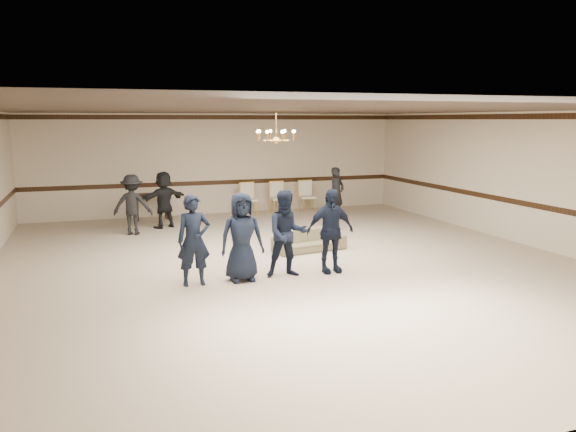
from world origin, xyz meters
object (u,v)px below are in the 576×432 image
at_px(boy_b, 242,237).
at_px(banquet_chair_left, 249,199).
at_px(boy_a, 194,240).
at_px(boy_d, 330,231).
at_px(adult_left, 132,205).
at_px(banquet_chair_right, 307,197).
at_px(adult_right, 337,194).
at_px(chandelier, 276,126).
at_px(settee, 309,240).
at_px(boy_c, 287,234).
at_px(banquet_chair_mid, 279,198).
at_px(console_table, 152,206).
at_px(adult_mid, 164,200).

relative_size(boy_b, banquet_chair_left, 1.65).
height_order(boy_a, boy_d, same).
relative_size(adult_left, banquet_chair_right, 1.57).
relative_size(boy_d, adult_right, 1.05).
height_order(boy_d, banquet_chair_right, boy_d).
height_order(chandelier, settee, chandelier).
bearing_deg(boy_a, adult_left, 97.98).
height_order(boy_b, boy_c, same).
bearing_deg(banquet_chair_mid, console_table, 179.08).
distance_m(boy_a, settee, 3.59).
relative_size(settee, adult_mid, 1.06).
relative_size(boy_c, adult_right, 1.05).
bearing_deg(settee, banquet_chair_mid, 70.21).
bearing_deg(chandelier, banquet_chair_right, 62.12).
bearing_deg(boy_c, banquet_chair_right, 73.70).
relative_size(boy_a, console_table, 1.75).
relative_size(boy_a, boy_c, 1.00).
bearing_deg(console_table, adult_left, -112.11).
xyz_separation_m(settee, console_table, (-3.02, 5.43, 0.16)).
distance_m(chandelier, banquet_chair_right, 6.41).
height_order(settee, adult_left, adult_left).
height_order(boy_c, console_table, boy_c).
xyz_separation_m(chandelier, banquet_chair_right, (2.79, 5.27, -2.37)).
bearing_deg(boy_c, boy_a, -172.28).
bearing_deg(boy_b, adult_left, 107.64).
bearing_deg(console_table, boy_a, -94.01).
relative_size(adult_mid, banquet_chair_mid, 1.57).
bearing_deg(chandelier, adult_right, 49.39).
bearing_deg(adult_mid, boy_b, 72.95).
xyz_separation_m(boy_d, banquet_chair_right, (2.27, 7.12, -0.33)).
distance_m(adult_right, banquet_chair_right, 1.72).
bearing_deg(banquet_chair_right, adult_mid, -161.10).
bearing_deg(banquet_chair_left, console_table, 173.22).
xyz_separation_m(adult_left, adult_mid, (0.90, 0.70, 0.00)).
xyz_separation_m(banquet_chair_left, console_table, (-3.00, 0.20, -0.10)).
distance_m(boy_d, adult_left, 6.19).
bearing_deg(console_table, banquet_chair_left, -8.04).
xyz_separation_m(chandelier, banquet_chair_mid, (1.79, 5.27, -2.37)).
relative_size(chandelier, adult_right, 0.59).
height_order(adult_mid, banquet_chair_mid, adult_mid).
bearing_deg(boy_a, chandelier, 40.24).
distance_m(boy_d, banquet_chair_left, 7.13).
bearing_deg(boy_a, boy_c, -0.03).
distance_m(boy_a, boy_c, 1.80).
distance_m(banquet_chair_left, banquet_chair_right, 2.00).
bearing_deg(boy_d, adult_mid, 112.23).
height_order(chandelier, banquet_chair_left, chandelier).
xyz_separation_m(settee, banquet_chair_right, (1.98, 5.23, 0.26)).
height_order(boy_b, banquet_chair_mid, boy_b).
bearing_deg(console_table, settee, -65.12).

